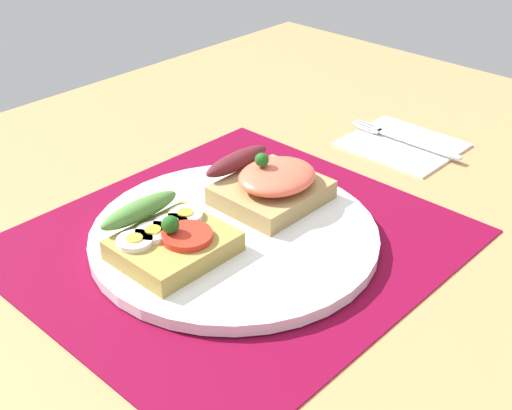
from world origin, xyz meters
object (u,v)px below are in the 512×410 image
sandwich_egg_tomato (168,238)px  napkin (400,143)px  plate (234,236)px  fork (401,138)px  sandwich_salmon (270,183)px

sandwich_egg_tomato → napkin: 35.56cm
napkin → plate: bearing=-179.3°
sandwich_egg_tomato → napkin: sandwich_egg_tomato is taller
plate → sandwich_egg_tomato: 7.01cm
napkin → fork: (0.34, 0.06, 0.46)cm
sandwich_salmon → napkin: (22.47, -1.05, -3.07)cm
sandwich_salmon → napkin: bearing=-2.7°
plate → fork: plate is taller
plate → sandwich_salmon: sandwich_salmon is taller
napkin → fork: size_ratio=0.85×
plate → sandwich_salmon: size_ratio=2.64×
plate → napkin: plate is taller
sandwich_salmon → sandwich_egg_tomato: bearing=178.0°
sandwich_egg_tomato → fork: 35.87cm
plate → fork: (29.33, 0.42, -0.10)cm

